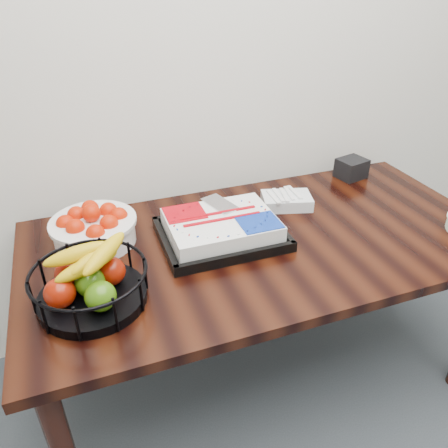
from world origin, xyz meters
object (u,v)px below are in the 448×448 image
object	(u,v)px
cake_tray	(221,228)
fruit_basket	(90,282)
tangerine_bowl	(93,223)
table	(264,256)
napkin_box	(351,168)

from	to	relation	value
cake_tray	fruit_basket	xyz separation A→B (m)	(-0.49, -0.20, 0.03)
tangerine_bowl	fruit_basket	size ratio (longest dim) A/B	0.90
tangerine_bowl	fruit_basket	distance (m)	0.34
table	napkin_box	xyz separation A→B (m)	(0.62, 0.35, 0.13)
fruit_basket	napkin_box	world-z (taller)	fruit_basket
tangerine_bowl	fruit_basket	world-z (taller)	tangerine_bowl
cake_tray	napkin_box	size ratio (longest dim) A/B	3.56
fruit_basket	table	bearing A→B (deg)	12.75
cake_tray	tangerine_bowl	world-z (taller)	tangerine_bowl
cake_tray	fruit_basket	bearing A→B (deg)	-157.73
cake_tray	fruit_basket	world-z (taller)	fruit_basket
table	tangerine_bowl	xyz separation A→B (m)	(-0.61, 0.19, 0.17)
table	cake_tray	size ratio (longest dim) A/B	3.91
table	fruit_basket	world-z (taller)	fruit_basket
table	cake_tray	distance (m)	0.21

